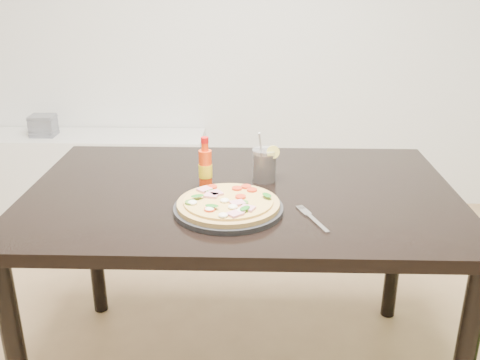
{
  "coord_description": "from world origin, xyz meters",
  "views": [
    {
      "loc": [
        0.21,
        -1.0,
        1.42
      ],
      "look_at": [
        0.17,
        0.5,
        0.83
      ],
      "focal_mm": 40.0,
      "sensor_mm": 36.0,
      "label": 1
    }
  ],
  "objects_px": {
    "pizza": "(228,203)",
    "media_console": "(91,174)",
    "hot_sauce_bottle": "(205,167)",
    "dining_table": "(241,212)",
    "plate": "(228,209)",
    "cola_cup": "(265,166)",
    "fork": "(312,218)"
  },
  "relations": [
    {
      "from": "dining_table",
      "to": "plate",
      "type": "distance_m",
      "value": 0.2
    },
    {
      "from": "cola_cup",
      "to": "fork",
      "type": "relative_size",
      "value": 0.95
    },
    {
      "from": "dining_table",
      "to": "media_console",
      "type": "relative_size",
      "value": 1.0
    },
    {
      "from": "fork",
      "to": "media_console",
      "type": "distance_m",
      "value": 2.1
    },
    {
      "from": "fork",
      "to": "cola_cup",
      "type": "bearing_deg",
      "value": 92.92
    },
    {
      "from": "pizza",
      "to": "hot_sauce_bottle",
      "type": "bearing_deg",
      "value": 113.18
    },
    {
      "from": "plate",
      "to": "hot_sauce_bottle",
      "type": "height_order",
      "value": "hot_sauce_bottle"
    },
    {
      "from": "dining_table",
      "to": "pizza",
      "type": "relative_size",
      "value": 4.58
    },
    {
      "from": "plate",
      "to": "cola_cup",
      "type": "xyz_separation_m",
      "value": [
        0.11,
        0.26,
        0.04
      ]
    },
    {
      "from": "media_console",
      "to": "dining_table",
      "type": "bearing_deg",
      "value": -56.17
    },
    {
      "from": "plate",
      "to": "cola_cup",
      "type": "relative_size",
      "value": 1.88
    },
    {
      "from": "pizza",
      "to": "media_console",
      "type": "height_order",
      "value": "pizza"
    },
    {
      "from": "hot_sauce_bottle",
      "to": "fork",
      "type": "distance_m",
      "value": 0.41
    },
    {
      "from": "plate",
      "to": "pizza",
      "type": "bearing_deg",
      "value": -113.38
    },
    {
      "from": "fork",
      "to": "media_console",
      "type": "bearing_deg",
      "value": 104.7
    },
    {
      "from": "pizza",
      "to": "media_console",
      "type": "relative_size",
      "value": 0.22
    },
    {
      "from": "dining_table",
      "to": "hot_sauce_bottle",
      "type": "distance_m",
      "value": 0.19
    },
    {
      "from": "hot_sauce_bottle",
      "to": "media_console",
      "type": "height_order",
      "value": "hot_sauce_bottle"
    },
    {
      "from": "plate",
      "to": "media_console",
      "type": "height_order",
      "value": "plate"
    },
    {
      "from": "cola_cup",
      "to": "fork",
      "type": "height_order",
      "value": "cola_cup"
    },
    {
      "from": "fork",
      "to": "pizza",
      "type": "bearing_deg",
      "value": 149.38
    },
    {
      "from": "hot_sauce_bottle",
      "to": "pizza",
      "type": "bearing_deg",
      "value": -66.82
    },
    {
      "from": "pizza",
      "to": "media_console",
      "type": "distance_m",
      "value": 1.95
    },
    {
      "from": "plate",
      "to": "media_console",
      "type": "distance_m",
      "value": 1.94
    },
    {
      "from": "pizza",
      "to": "hot_sauce_bottle",
      "type": "height_order",
      "value": "hot_sauce_bottle"
    },
    {
      "from": "cola_cup",
      "to": "fork",
      "type": "xyz_separation_m",
      "value": [
        0.13,
        -0.3,
        -0.05
      ]
    },
    {
      "from": "dining_table",
      "to": "media_console",
      "type": "distance_m",
      "value": 1.79
    },
    {
      "from": "dining_table",
      "to": "cola_cup",
      "type": "height_order",
      "value": "cola_cup"
    },
    {
      "from": "plate",
      "to": "pizza",
      "type": "height_order",
      "value": "pizza"
    },
    {
      "from": "fork",
      "to": "dining_table",
      "type": "bearing_deg",
      "value": 113.39
    },
    {
      "from": "dining_table",
      "to": "plate",
      "type": "relative_size",
      "value": 4.28
    },
    {
      "from": "dining_table",
      "to": "pizza",
      "type": "distance_m",
      "value": 0.21
    }
  ]
}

